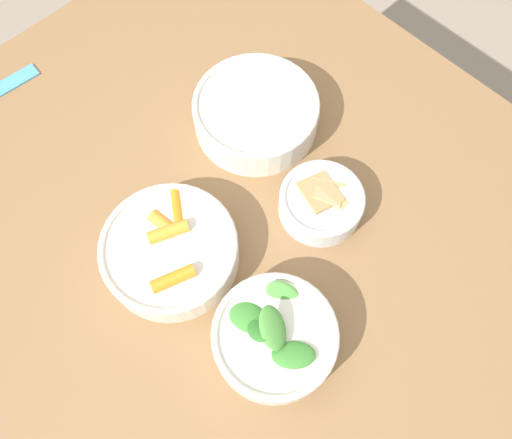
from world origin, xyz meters
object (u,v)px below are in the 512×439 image
at_px(bowl_greens, 274,337).
at_px(bowl_cookies, 322,202).
at_px(bowl_carrots, 170,250).
at_px(bowl_beans_hotdog, 256,114).

height_order(bowl_greens, bowl_cookies, bowl_greens).
xyz_separation_m(bowl_carrots, bowl_beans_hotdog, (0.25, 0.08, -0.00)).
bearing_deg(bowl_carrots, bowl_greens, -84.58).
distance_m(bowl_carrots, bowl_cookies, 0.23).
xyz_separation_m(bowl_greens, bowl_cookies, (0.19, 0.09, -0.01)).
bearing_deg(bowl_beans_hotdog, bowl_carrots, -161.85).
relative_size(bowl_greens, bowl_beans_hotdog, 0.82).
relative_size(bowl_carrots, bowl_cookies, 1.54).
relative_size(bowl_carrots, bowl_beans_hotdog, 0.97).
height_order(bowl_carrots, bowl_cookies, bowl_carrots).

